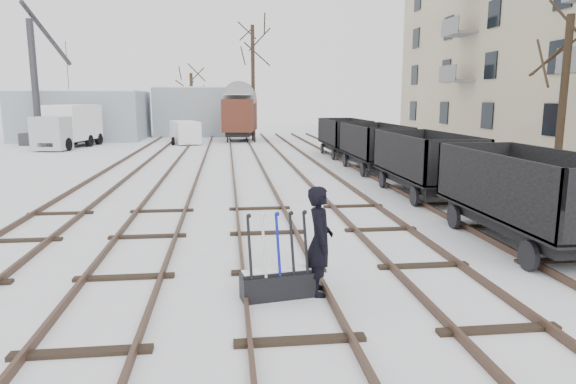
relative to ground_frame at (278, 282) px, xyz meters
name	(u,v)px	position (x,y,z in m)	size (l,w,h in m)	color
ground	(279,273)	(0.14, 1.27, -0.28)	(120.00, 120.00, 0.00)	white
tracks	(249,173)	(0.14, 14.95, -0.21)	(13.90, 52.00, 0.16)	black
shed_left	(84,115)	(-12.86, 37.27, 1.76)	(10.00, 8.00, 4.10)	#959FA9
shed_right	(194,111)	(-3.86, 41.27, 1.96)	(7.00, 6.00, 4.50)	#959FA9
ground_frame	(278,282)	(0.00, 0.00, 0.00)	(1.35, 0.64, 1.49)	black
worker	(320,241)	(0.75, 0.10, 0.69)	(0.71, 0.46, 1.94)	black
freight_wagon_a	(527,210)	(6.14, 2.54, 0.56)	(2.17, 5.42, 2.21)	black
freight_wagon_b	(424,172)	(6.14, 8.94, 0.56)	(2.17, 5.42, 2.21)	black
freight_wagon_c	(374,153)	(6.14, 15.34, 0.56)	(2.17, 5.42, 2.21)	black
freight_wagon_d	(344,142)	(6.14, 21.74, 0.56)	(2.17, 5.42, 2.21)	black
box_van_wagon	(240,114)	(0.29, 34.09, 1.90)	(3.27, 5.22, 3.75)	black
lorry	(69,126)	(-11.84, 29.38, 1.26)	(3.03, 6.85, 3.00)	black
panel_van	(185,132)	(-4.01, 31.70, 0.62)	(2.66, 4.23, 1.73)	white
crane	(38,108)	(-14.80, 32.26, 2.42)	(2.51, 6.14, 10.29)	#303035
tree_near	(563,103)	(12.07, 10.20, 2.99)	(0.30, 0.30, 6.55)	black
tree_far_left	(192,104)	(-4.07, 41.74, 2.61)	(0.30, 0.30, 5.80)	black
tree_far_right	(253,84)	(1.38, 34.14, 4.33)	(0.30, 0.30, 9.22)	black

